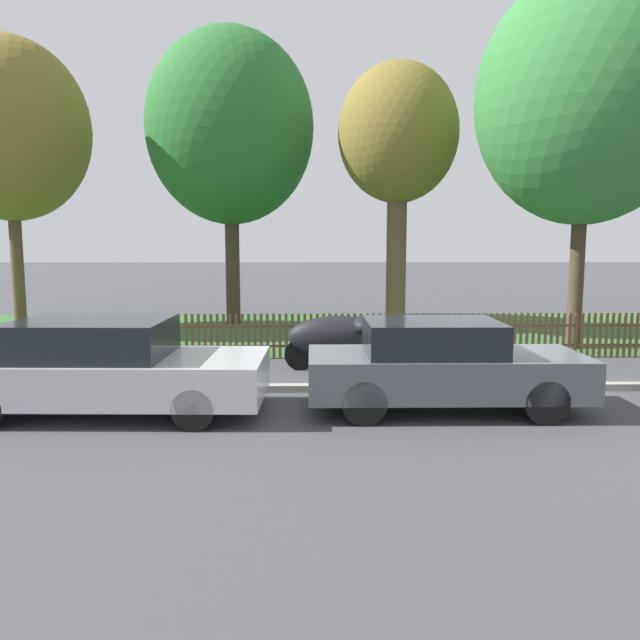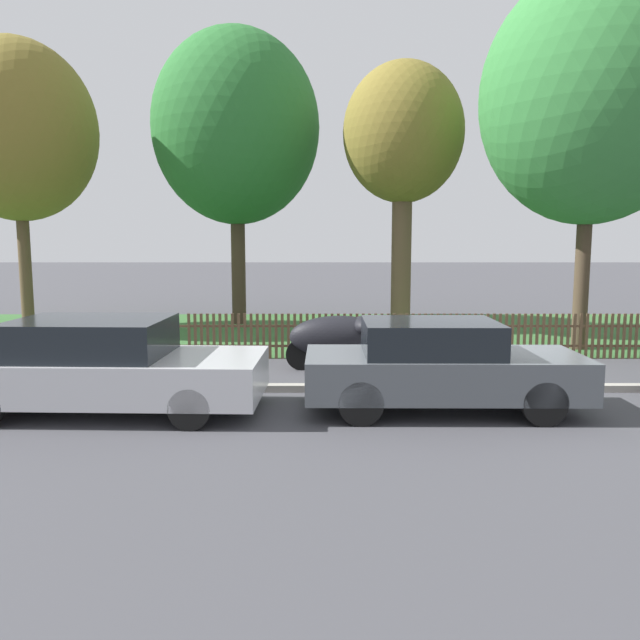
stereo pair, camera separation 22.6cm
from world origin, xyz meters
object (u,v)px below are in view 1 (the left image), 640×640
object	(u,v)px
parked_car_navy_estate	(442,365)
tree_far_left	(586,99)
tree_behind_motorcycle	(230,128)
tree_mid_park	(398,137)
covered_motorcycle	(341,337)
tree_nearest_kerb	(9,130)
parked_car_black_saloon	(105,367)

from	to	relation	value
parked_car_navy_estate	tree_far_left	size ratio (longest dim) A/B	0.48
tree_behind_motorcycle	tree_mid_park	size ratio (longest dim) A/B	1.19
parked_car_navy_estate	tree_mid_park	world-z (taller)	tree_mid_park
tree_behind_motorcycle	covered_motorcycle	bearing A→B (deg)	-67.05
tree_nearest_kerb	tree_far_left	size ratio (longest dim) A/B	0.93
tree_mid_park	tree_far_left	distance (m)	4.75
parked_car_black_saloon	tree_behind_motorcycle	distance (m)	11.14
parked_car_black_saloon	tree_mid_park	distance (m)	10.83
tree_behind_motorcycle	parked_car_black_saloon	bearing A→B (deg)	-94.30
covered_motorcycle	tree_mid_park	world-z (taller)	tree_mid_park
covered_motorcycle	tree_nearest_kerb	size ratio (longest dim) A/B	0.27
tree_nearest_kerb	tree_mid_park	distance (m)	10.49
tree_nearest_kerb	tree_far_left	bearing A→B (deg)	-11.74
parked_car_navy_estate	tree_behind_motorcycle	bearing A→B (deg)	113.85
parked_car_black_saloon	tree_far_left	distance (m)	11.86
tree_mid_park	parked_car_navy_estate	bearing A→B (deg)	-93.20
parked_car_black_saloon	tree_behind_motorcycle	xyz separation A→B (m)	(0.74, 9.87, 5.12)
tree_nearest_kerb	parked_car_navy_estate	bearing A→B (deg)	-39.72
parked_car_black_saloon	tree_nearest_kerb	bearing A→B (deg)	122.86
parked_car_navy_estate	tree_far_left	distance (m)	8.50
parked_car_black_saloon	covered_motorcycle	world-z (taller)	parked_car_black_saloon
tree_behind_motorcycle	tree_far_left	bearing A→B (deg)	-27.67
tree_behind_motorcycle	tree_mid_park	world-z (taller)	tree_behind_motorcycle
tree_behind_motorcycle	tree_mid_park	distance (m)	5.05
tree_far_left	tree_behind_motorcycle	bearing A→B (deg)	152.33
tree_nearest_kerb	tree_behind_motorcycle	distance (m)	5.97
parked_car_black_saloon	tree_nearest_kerb	distance (m)	10.86
parked_car_navy_estate	covered_motorcycle	bearing A→B (deg)	114.92
covered_motorcycle	parked_car_black_saloon	bearing A→B (deg)	-139.54
tree_nearest_kerb	tree_far_left	xyz separation A→B (m)	(14.33, -2.98, 0.23)
parked_car_black_saloon	tree_far_left	world-z (taller)	tree_far_left
tree_nearest_kerb	parked_car_black_saloon	bearing A→B (deg)	-58.99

